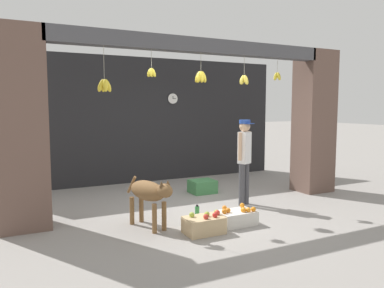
{
  "coord_description": "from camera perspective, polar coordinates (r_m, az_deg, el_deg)",
  "views": [
    {
      "loc": [
        -2.98,
        -5.58,
        1.78
      ],
      "look_at": [
        0.0,
        0.42,
        1.11
      ],
      "focal_mm": 35.0,
      "sensor_mm": 36.0,
      "label": 1
    }
  ],
  "objects": [
    {
      "name": "fruit_crate_oranges",
      "position": [
        5.81,
        6.81,
        -11.01
      ],
      "size": [
        0.56,
        0.38,
        0.28
      ],
      "color": "silver",
      "rests_on": "ground_plane"
    },
    {
      "name": "water_bottle",
      "position": [
        5.81,
        0.79,
        -10.74
      ],
      "size": [
        0.07,
        0.07,
        0.29
      ],
      "color": "#38934C",
      "rests_on": "ground_plane"
    },
    {
      "name": "wall_clock",
      "position": [
        9.11,
        -2.95,
        6.92
      ],
      "size": [
        0.26,
        0.03,
        0.26
      ],
      "color": "black"
    },
    {
      "name": "ground_plane",
      "position": [
        6.58,
        1.65,
        -10.01
      ],
      "size": [
        60.0,
        60.0,
        0.0
      ],
      "primitive_type": "plane",
      "color": "gray"
    },
    {
      "name": "shop_pillar_right",
      "position": [
        8.25,
        18.07,
        3.21
      ],
      "size": [
        0.7,
        0.6,
        2.93
      ],
      "primitive_type": "cube",
      "color": "brown",
      "rests_on": "ground_plane"
    },
    {
      "name": "produce_box_green",
      "position": [
        7.8,
        1.59,
        -6.48
      ],
      "size": [
        0.51,
        0.43,
        0.27
      ],
      "primitive_type": "cube",
      "color": "#42844C",
      "rests_on": "ground_plane"
    },
    {
      "name": "storefront_awning",
      "position": [
        6.51,
        1.13,
        14.44
      ],
      "size": [
        4.99,
        0.27,
        0.93
      ],
      "color": "#4C4C51"
    },
    {
      "name": "shop_back_wall",
      "position": [
        8.95,
        -6.95,
        3.63
      ],
      "size": [
        6.89,
        0.12,
        2.93
      ],
      "primitive_type": "cube",
      "color": "#232326",
      "rests_on": "ground_plane"
    },
    {
      "name": "shopkeeper",
      "position": [
        6.81,
        7.98,
        -1.81
      ],
      "size": [
        0.32,
        0.29,
        1.55
      ],
      "rotation": [
        0.0,
        0.0,
        3.54
      ],
      "color": "#424247",
      "rests_on": "ground_plane"
    },
    {
      "name": "fruit_crate_apples",
      "position": [
        5.4,
        1.85,
        -12.16
      ],
      "size": [
        0.54,
        0.36,
        0.3
      ],
      "color": "tan",
      "rests_on": "ground_plane"
    },
    {
      "name": "shop_pillar_left",
      "position": [
        5.9,
        -24.59,
        2.09
      ],
      "size": [
        0.7,
        0.6,
        2.93
      ],
      "primitive_type": "cube",
      "color": "brown",
      "rests_on": "ground_plane"
    },
    {
      "name": "dog",
      "position": [
        5.54,
        -6.51,
        -7.41
      ],
      "size": [
        0.49,
        1.04,
        0.76
      ],
      "rotation": [
        0.0,
        0.0,
        -1.27
      ],
      "color": "brown",
      "rests_on": "ground_plane"
    }
  ]
}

